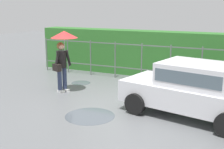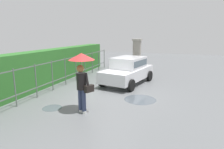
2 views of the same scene
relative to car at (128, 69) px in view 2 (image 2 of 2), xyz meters
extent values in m
plane|color=slate|center=(-2.05, 0.22, -0.80)|extent=(40.00, 40.00, 0.00)
cube|color=silver|center=(-0.06, 0.01, -0.22)|extent=(3.96, 2.37, 0.60)
cube|color=silver|center=(0.09, -0.02, 0.38)|extent=(2.16, 1.80, 0.60)
cube|color=#4C5B66|center=(0.09, -0.02, 0.40)|extent=(2.01, 1.79, 0.33)
cylinder|color=black|center=(-1.46, -0.55, -0.50)|extent=(0.62, 0.30, 0.60)
cylinder|color=black|center=(-1.11, 1.09, -0.50)|extent=(0.62, 0.30, 0.60)
cylinder|color=black|center=(0.99, -1.07, -0.50)|extent=(0.62, 0.30, 0.60)
cylinder|color=black|center=(1.34, 0.57, -0.50)|extent=(0.62, 0.30, 0.60)
cube|color=red|center=(1.65, -0.91, -0.07)|extent=(0.10, 0.21, 0.16)
cube|color=red|center=(1.88, 0.16, -0.07)|extent=(0.10, 0.21, 0.16)
cylinder|color=#2D3856|center=(-4.53, 0.57, -0.37)|extent=(0.15, 0.15, 0.86)
cylinder|color=#2D3856|center=(-4.61, 0.39, -0.37)|extent=(0.15, 0.15, 0.86)
cube|color=white|center=(-4.47, 0.55, -0.76)|extent=(0.26, 0.10, 0.08)
cube|color=white|center=(-4.55, 0.37, -0.76)|extent=(0.26, 0.10, 0.08)
cylinder|color=black|center=(-4.57, 0.48, 0.35)|extent=(0.34, 0.34, 0.58)
sphere|color=#DBAD89|center=(-4.57, 0.48, 0.78)|extent=(0.22, 0.22, 0.22)
sphere|color=olive|center=(-4.59, 0.49, 0.80)|extent=(0.25, 0.25, 0.25)
cylinder|color=black|center=(-4.40, 0.65, 0.37)|extent=(0.17, 0.24, 0.56)
cylinder|color=black|center=(-4.58, 0.25, 0.37)|extent=(0.17, 0.24, 0.56)
cylinder|color=#B2B2B7|center=(-4.44, 0.52, 0.69)|extent=(0.02, 0.02, 0.77)
cone|color=red|center=(-4.44, 0.52, 1.19)|extent=(0.92, 0.92, 0.24)
cube|color=black|center=(-4.56, 0.20, 0.11)|extent=(0.38, 0.28, 0.24)
cube|color=gray|center=(2.83, 0.12, 0.35)|extent=(0.48, 0.48, 2.30)
cube|color=#9E998E|center=(2.83, 0.12, 1.56)|extent=(0.60, 0.60, 0.12)
cylinder|color=#59605B|center=(-4.91, 3.14, -0.05)|extent=(0.05, 0.05, 1.50)
cylinder|color=#59605B|center=(-3.76, 3.14, -0.05)|extent=(0.05, 0.05, 1.50)
cylinder|color=#59605B|center=(-2.60, 3.14, -0.05)|extent=(0.05, 0.05, 1.50)
cylinder|color=#59605B|center=(-1.44, 3.14, -0.05)|extent=(0.05, 0.05, 1.50)
cylinder|color=#59605B|center=(-0.29, 3.14, -0.05)|extent=(0.05, 0.05, 1.50)
cylinder|color=#59605B|center=(0.87, 3.14, -0.05)|extent=(0.05, 0.05, 1.50)
cylinder|color=#59605B|center=(2.02, 3.14, -0.05)|extent=(0.05, 0.05, 1.50)
cylinder|color=#59605B|center=(3.18, 3.14, -0.05)|extent=(0.05, 0.05, 1.50)
cylinder|color=#59605B|center=(4.34, 3.14, -0.05)|extent=(0.05, 0.05, 1.50)
cube|color=#59605B|center=(-1.44, 3.14, 0.62)|extent=(11.56, 0.03, 0.04)
cube|color=#59605B|center=(-1.44, 3.14, -0.35)|extent=(11.56, 0.03, 0.04)
cube|color=#2D6B28|center=(-1.44, 4.17, 0.15)|extent=(12.56, 0.90, 1.90)
cylinder|color=#4C545B|center=(-2.52, -1.21, -0.80)|extent=(1.37, 1.37, 0.00)
cylinder|color=#4C545B|center=(-4.59, 1.76, -0.80)|extent=(0.74, 0.74, 0.00)
camera|label=1|loc=(1.33, -7.96, 2.16)|focal=48.18mm
camera|label=2|loc=(-10.43, -2.70, 1.98)|focal=31.25mm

